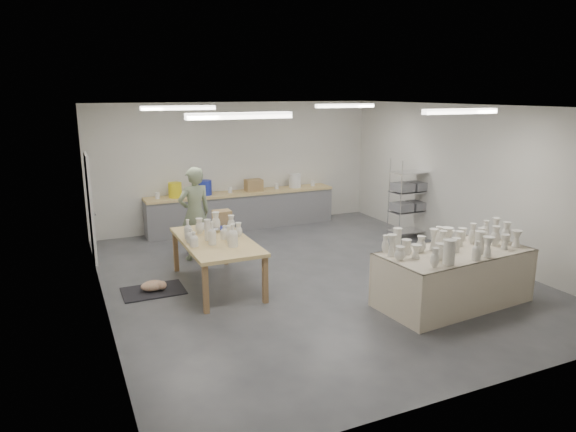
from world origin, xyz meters
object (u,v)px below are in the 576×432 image
drying_table (453,275)px  work_table (216,237)px  red_stool (193,242)px  potter (195,214)px

drying_table → work_table: 3.91m
drying_table → red_stool: drying_table is taller
red_stool → potter: bearing=-90.0°
drying_table → red_stool: bearing=122.2°
potter → work_table: bearing=78.6°
drying_table → work_table: (-3.11, 2.34, 0.37)m
red_stool → drying_table: bearing=-53.0°
work_table → red_stool: work_table is taller
drying_table → work_table: size_ratio=1.14×
work_table → potter: potter is taller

